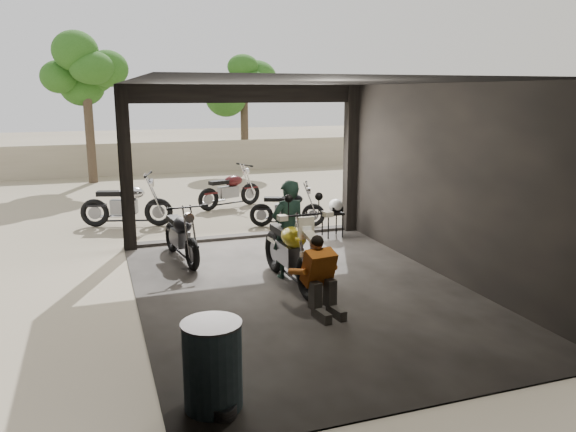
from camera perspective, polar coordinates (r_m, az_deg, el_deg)
ground at (r=8.85m, az=1.54°, el=-7.71°), size 80.00×80.00×0.00m
garage at (r=9.00m, az=0.36°, el=1.10°), size 7.00×7.13×3.20m
boundary_wall at (r=22.10m, az=-11.46°, el=5.88°), size 18.00×0.30×1.20m
tree_left at (r=20.28m, az=-19.97°, el=14.41°), size 2.20×2.20×5.60m
tree_right at (r=22.51m, az=-4.52°, el=13.75°), size 2.20×2.20×5.00m
main_bike at (r=8.96m, az=0.25°, el=-3.02°), size 0.88×2.01×1.32m
left_bike at (r=10.46m, az=-10.83°, el=-1.52°), size 0.90×1.73×1.12m
outside_bike_a at (r=13.43m, az=-16.13°, el=1.55°), size 1.96×1.21×1.24m
outside_bike_b at (r=15.11m, az=-5.94°, el=2.98°), size 1.82×1.23×1.14m
outside_bike_c at (r=12.90m, az=-0.07°, el=1.13°), size 1.64×1.09×1.02m
rider at (r=9.27m, az=0.04°, el=-1.41°), size 0.67×0.50×1.66m
mechanic at (r=7.80m, az=3.56°, el=-6.37°), size 0.64×0.81×1.08m
stool at (r=12.01m, az=4.55°, el=0.05°), size 0.40×0.40×0.55m
helmet at (r=11.98m, az=4.87°, el=1.08°), size 0.35×0.36×0.29m
oil_drum at (r=5.70m, az=-7.67°, el=-14.90°), size 0.74×0.74×0.89m
sign_post at (r=13.46m, az=11.04°, el=7.10°), size 0.90×0.08×2.69m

